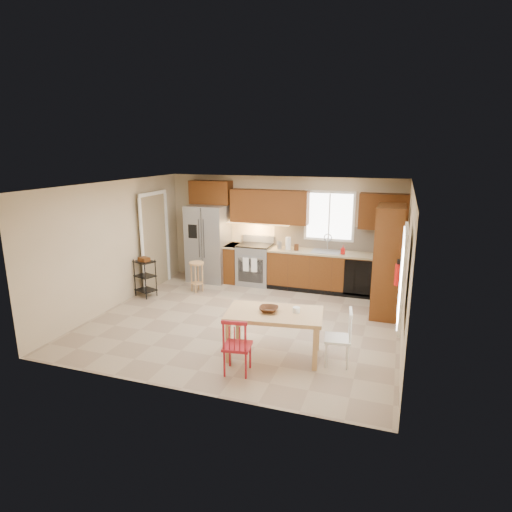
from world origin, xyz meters
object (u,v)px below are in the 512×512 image
object	(u,v)px
bar_stool	(197,277)
utility_cart	(145,278)
table_jar	(296,311)
fire_extinguisher	(398,275)
dining_table	(274,335)
chair_red	(237,345)
table_bowl	(269,312)
pantry	(388,261)
refrigerator	(209,243)
range_stove	(255,265)
soap_bottle	(343,250)
chair_white	(337,337)

from	to	relation	value
bar_stool	utility_cart	size ratio (longest dim) A/B	0.82
table_jar	fire_extinguisher	bearing A→B (deg)	40.78
fire_extinguisher	table_jar	distance (m)	1.90
dining_table	chair_red	world-z (taller)	chair_red
utility_cart	table_bowl	bearing A→B (deg)	-7.89
pantry	fire_extinguisher	bearing A→B (deg)	-79.22
table_jar	refrigerator	bearing A→B (deg)	132.41
table_jar	bar_stool	size ratio (longest dim) A/B	0.17
fire_extinguisher	table_bowl	size ratio (longest dim) A/B	1.24
fire_extinguisher	table_jar	world-z (taller)	fire_extinguisher
bar_stool	chair_red	bearing A→B (deg)	-51.75
refrigerator	chair_red	xyz separation A→B (m)	(2.25, -3.93, -0.49)
pantry	dining_table	world-z (taller)	pantry
dining_table	utility_cart	world-z (taller)	utility_cart
range_stove	bar_stool	world-z (taller)	range_stove
pantry	chair_red	distance (m)	3.60
refrigerator	pantry	distance (m)	4.23
range_stove	soap_bottle	world-z (taller)	soap_bottle
pantry	dining_table	distance (m)	2.90
bar_stool	soap_bottle	bearing A→B (deg)	18.81
soap_bottle	fire_extinguisher	distance (m)	2.27
table_jar	bar_stool	distance (m)	3.66
table_jar	dining_table	bearing A→B (deg)	-164.05
range_stove	chair_red	size ratio (longest dim) A/B	1.09
range_stove	chair_white	bearing A→B (deg)	-53.90
dining_table	bar_stool	world-z (taller)	dining_table
refrigerator	range_stove	world-z (taller)	refrigerator
pantry	chair_red	bearing A→B (deg)	-121.97
bar_stool	utility_cart	distance (m)	1.11
dining_table	chair_white	bearing A→B (deg)	-5.01
refrigerator	soap_bottle	xyz separation A→B (m)	(3.18, -0.02, 0.09)
chair_white	table_jar	xyz separation A→B (m)	(-0.64, 0.04, 0.31)
soap_bottle	fire_extinguisher	bearing A→B (deg)	-59.47
chair_white	bar_stool	size ratio (longest dim) A/B	1.26
soap_bottle	bar_stool	size ratio (longest dim) A/B	0.28
chair_red	chair_white	size ratio (longest dim) A/B	1.00
chair_white	table_bowl	xyz separation A→B (m)	(-1.04, -0.05, 0.29)
fire_extinguisher	utility_cart	size ratio (longest dim) A/B	0.44
soap_bottle	table_bowl	size ratio (longest dim) A/B	0.66
range_stove	fire_extinguisher	world-z (taller)	fire_extinguisher
chair_white	table_bowl	bearing A→B (deg)	84.73
chair_white	bar_stool	distance (m)	4.17
pantry	table_jar	bearing A→B (deg)	-118.13
refrigerator	dining_table	bearing A→B (deg)	-51.60
range_stove	dining_table	xyz separation A→B (m)	(1.45, -3.34, -0.11)
bar_stool	table_jar	bearing A→B (deg)	-36.27
refrigerator	table_bowl	size ratio (longest dim) A/B	6.25
soap_bottle	table_jar	size ratio (longest dim) A/B	1.69
chair_white	table_jar	distance (m)	0.71
refrigerator	table_jar	distance (m)	4.33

